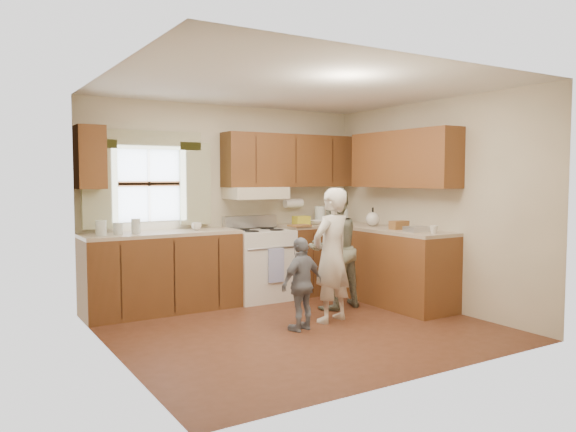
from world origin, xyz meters
TOP-DOWN VIEW (x-y plane):
  - room at (0.00, 0.00)m, footprint 3.80×3.80m
  - kitchen_fixtures at (0.61, 1.08)m, footprint 3.80×2.25m
  - stove at (0.30, 1.44)m, footprint 0.76×0.67m
  - woman_left at (0.43, 0.04)m, footprint 0.61×0.48m
  - woman_right at (0.81, 0.52)m, footprint 0.76×0.63m
  - child at (-0.03, -0.09)m, footprint 0.61×0.37m

SIDE VIEW (x-z plane):
  - stove at x=0.30m, z-range -0.07..1.00m
  - child at x=-0.03m, z-range 0.00..0.97m
  - woman_right at x=0.81m, z-range 0.00..1.45m
  - woman_left at x=0.43m, z-range 0.00..1.46m
  - kitchen_fixtures at x=0.61m, z-range -0.24..1.91m
  - room at x=0.00m, z-range -0.65..3.15m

